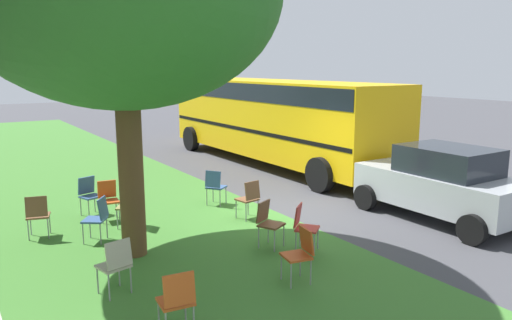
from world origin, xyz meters
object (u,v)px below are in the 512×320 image
at_px(chair_7, 249,197).
at_px(school_bus, 273,113).
at_px(chair_5, 130,203).
at_px(chair_11, 300,251).
at_px(chair_10, 303,224).
at_px(chair_0, 38,213).
at_px(chair_8, 268,220).
at_px(chair_6, 215,185).
at_px(chair_2, 89,193).
at_px(chair_9, 116,262).
at_px(parked_car, 442,183).
at_px(chair_4, 108,197).
at_px(chair_1, 98,216).
at_px(chair_3, 177,298).

distance_m(chair_7, school_bus, 6.60).
bearing_deg(school_bus, chair_5, 121.87).
distance_m(chair_5, school_bus, 7.80).
bearing_deg(chair_11, chair_10, -40.62).
height_order(chair_0, chair_8, same).
height_order(chair_6, chair_10, same).
xyz_separation_m(chair_2, chair_10, (-4.46, -2.70, 0.00)).
xyz_separation_m(chair_6, chair_9, (-3.45, 3.53, 0.00)).
height_order(chair_2, chair_7, same).
distance_m(chair_10, parked_car, 3.80).
relative_size(chair_0, chair_4, 1.00).
height_order(chair_4, school_bus, school_bus).
bearing_deg(chair_10, chair_6, -1.40).
height_order(chair_0, parked_car, parked_car).
relative_size(chair_4, chair_7, 1.00).
distance_m(chair_1, chair_10, 3.97).
bearing_deg(chair_10, chair_7, -5.11).
relative_size(chair_2, school_bus, 0.08).
xyz_separation_m(chair_9, school_bus, (7.04, -7.78, 1.24)).
bearing_deg(chair_2, chair_6, -107.66).
bearing_deg(chair_8, chair_3, 125.78).
xyz_separation_m(chair_3, chair_10, (1.42, -3.15, 0.00)).
relative_size(chair_0, chair_2, 1.00).
xyz_separation_m(chair_2, parked_car, (-4.60, -6.48, 0.32)).
bearing_deg(chair_8, chair_0, 51.17).
relative_size(chair_5, school_bus, 0.08).
height_order(chair_5, chair_9, same).
bearing_deg(parked_car, chair_10, 87.84).
height_order(chair_1, chair_7, same).
bearing_deg(school_bus, chair_0, 114.29).
distance_m(chair_5, chair_11, 4.31).
distance_m(chair_4, chair_8, 3.87).
height_order(chair_6, chair_7, same).
xyz_separation_m(chair_3, school_bus, (8.58, -7.49, 1.24)).
relative_size(chair_3, chair_8, 1.00).
bearing_deg(chair_10, chair_11, 139.38).
bearing_deg(chair_6, chair_10, 178.60).
bearing_deg(chair_6, chair_2, 72.34).
height_order(chair_5, chair_10, same).
relative_size(chair_4, school_bus, 0.08).
distance_m(chair_8, chair_11, 1.61).
relative_size(chair_2, chair_10, 1.00).
height_order(chair_4, chair_7, same).
height_order(chair_3, school_bus, school_bus).
bearing_deg(chair_11, chair_3, 100.39).
bearing_deg(chair_8, chair_11, 163.91).
height_order(chair_8, chair_9, same).
distance_m(chair_0, chair_2, 1.65).
height_order(chair_0, chair_7, same).
height_order(chair_6, chair_11, same).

